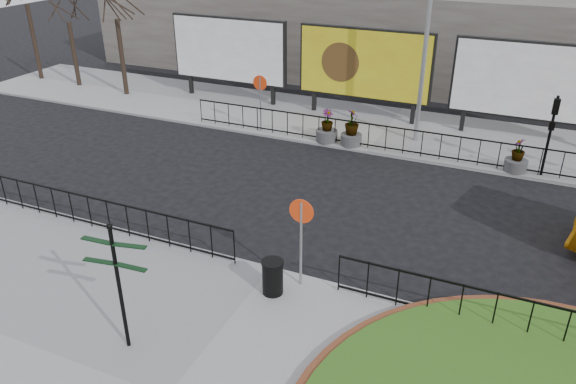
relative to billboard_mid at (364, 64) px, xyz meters
The scene contains 21 objects.
ground 13.31m from the billboard_mid, 83.40° to the right, with size 90.00×90.00×0.00m, color black.
pavement_far 3.10m from the billboard_mid, 32.94° to the right, with size 44.00×6.00×0.12m, color gray.
railing_near_left 14.15m from the billboard_mid, 108.73° to the right, with size 10.00×0.10×1.10m, color black, non-canonical shape.
railing_near_right 15.62m from the billboard_mid, 58.92° to the right, with size 9.00×0.10×1.10m, color black, non-canonical shape.
railing_far 4.84m from the billboard_mid, 55.75° to the right, with size 18.00×0.10×1.10m, color black, non-canonical shape.
speed_sign_far 5.04m from the billboard_mid, 134.46° to the right, with size 0.64×0.07×2.47m.
speed_sign_near 13.62m from the billboard_mid, 79.41° to the right, with size 0.64×0.07×2.47m.
billboard_left 7.00m from the billboard_mid, behind, with size 6.20×0.31×4.10m.
billboard_mid is the anchor object (origin of this frame).
billboard_right 7.00m from the billboard_mid, ahead, with size 6.20×0.31×4.10m.
lamp_post 4.23m from the billboard_mid, 33.25° to the right, with size 0.74×0.18×9.23m.
signal_pole_a 8.80m from the billboard_mid, 24.42° to the right, with size 0.22×0.26×3.00m.
tree_left 12.63m from the billboard_mid, behind, with size 2.00×2.00×7.00m, color #2D2119, non-canonical shape.
tree_mid 16.05m from the billboard_mid, behind, with size 2.00×2.00×6.20m, color #2D2119, non-canonical shape.
tree_far 19.07m from the billboard_mid, behind, with size 2.00×2.00×7.50m, color #2D2119, non-canonical shape.
building_backdrop 9.15m from the billboard_mid, 80.57° to the left, with size 40.00×10.00×5.00m, color slate.
fingerpost_sign 17.08m from the billboard_mid, 90.44° to the right, with size 1.47×0.41×3.14m.
litter_bin 14.29m from the billboard_mid, 81.87° to the right, with size 0.57×0.57×0.94m.
planter_a 4.11m from the billboard_mid, 96.60° to the right, with size 0.91×0.91×1.36m.
planter_b 4.08m from the billboard_mid, 79.50° to the right, with size 0.88×0.88×1.53m.
planter_c 8.19m from the billboard_mid, 26.74° to the right, with size 0.84×0.84×1.29m.
Camera 1 is at (5.56, -11.51, 8.84)m, focal length 35.00 mm.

